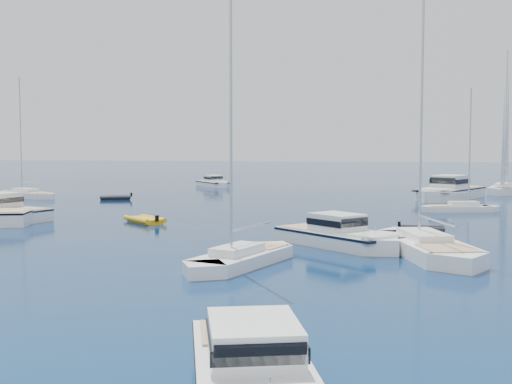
% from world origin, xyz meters
% --- Properties ---
extents(ground, '(400.00, 400.00, 0.00)m').
position_xyz_m(ground, '(0.00, 0.00, 0.00)').
color(ground, navy).
rests_on(ground, ground).
extents(motor_cruiser_right, '(8.85, 8.52, 2.47)m').
position_xyz_m(motor_cruiser_right, '(9.36, 12.36, 0.00)').
color(motor_cruiser_right, silver).
rests_on(motor_cruiser_right, ground).
extents(motor_cruiser_distant, '(9.70, 12.98, 3.34)m').
position_xyz_m(motor_cruiser_distant, '(19.73, 47.87, 0.00)').
color(motor_cruiser_distant, silver).
rests_on(motor_cruiser_distant, ground).
extents(motor_cruiser_horizon, '(6.85, 7.78, 2.09)m').
position_xyz_m(motor_cruiser_horizon, '(-10.35, 63.95, 0.00)').
color(motor_cruiser_horizon, white).
rests_on(motor_cruiser_horizon, ground).
extents(sailboat_fore, '(5.48, 9.72, 13.88)m').
position_xyz_m(sailboat_fore, '(4.83, 5.69, 0.00)').
color(sailboat_fore, silver).
rests_on(sailboat_fore, ground).
extents(sailboat_mid_r, '(6.21, 12.56, 17.87)m').
position_xyz_m(sailboat_mid_r, '(14.17, 10.32, 0.00)').
color(sailboat_mid_r, white).
rests_on(sailboat_mid_r, ground).
extents(sailboat_centre, '(7.94, 3.65, 11.31)m').
position_xyz_m(sailboat_centre, '(19.11, 34.36, 0.00)').
color(sailboat_centre, silver).
rests_on(sailboat_centre, ground).
extents(sailboat_far_l, '(9.63, 6.46, 14.00)m').
position_xyz_m(sailboat_far_l, '(-26.61, 42.05, 0.00)').
color(sailboat_far_l, white).
rests_on(sailboat_far_l, ground).
extents(sailboat_sails_far, '(6.59, 12.62, 17.96)m').
position_xyz_m(sailboat_sails_far, '(27.74, 58.88, 0.00)').
color(sailboat_sails_far, white).
rests_on(sailboat_sails_far, ground).
extents(tender_yellow, '(4.33, 4.31, 0.95)m').
position_xyz_m(tender_yellow, '(-5.76, 21.70, 0.00)').
color(tender_yellow, '#ECA80D').
rests_on(tender_yellow, ground).
extents(tender_grey_near, '(3.07, 1.79, 0.95)m').
position_xyz_m(tender_grey_near, '(14.64, 19.27, 0.00)').
color(tender_grey_near, black).
rests_on(tender_grey_near, ground).
extents(tender_grey_far, '(3.87, 3.05, 0.95)m').
position_xyz_m(tender_grey_far, '(-15.85, 41.11, 0.00)').
color(tender_grey_far, black).
rests_on(tender_grey_far, ground).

